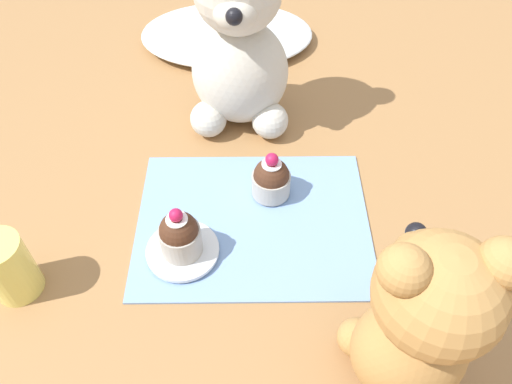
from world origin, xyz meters
The scene contains 9 objects.
ground_plane centered at (0.00, 0.00, 0.00)m, with size 4.00×4.00×0.00m, color #9E7042.
knitted_placemat centered at (0.00, 0.00, 0.00)m, with size 0.28×0.22×0.01m, color #7A9ED1.
tulle_cloth centered at (-0.04, 0.39, 0.02)m, with size 0.29×0.20×0.03m, color white.
teddy_bear_cream centered at (-0.02, 0.20, 0.12)m, with size 0.14×0.13×0.26m.
teddy_bear_tan centered at (0.14, -0.18, 0.11)m, with size 0.11×0.11×0.21m.
cupcake_near_cream_bear centered at (0.02, 0.04, 0.03)m, with size 0.05×0.05×0.07m.
saucer_plate centered at (-0.08, -0.05, 0.01)m, with size 0.08×0.08×0.01m, color silver.
cupcake_near_tan_bear centered at (-0.08, -0.05, 0.04)m, with size 0.05×0.05×0.07m.
juice_glass centered at (-0.25, -0.09, 0.04)m, with size 0.05×0.05×0.08m, color #EADB66.
Camera 1 is at (-0.00, -0.37, 0.48)m, focal length 35.00 mm.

